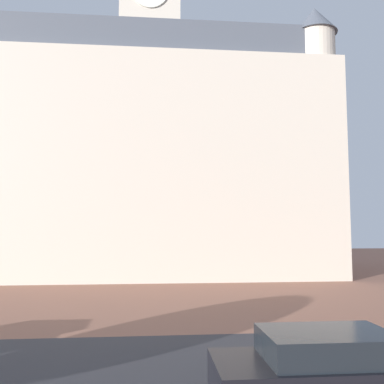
% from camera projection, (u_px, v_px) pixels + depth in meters
% --- Properties ---
extents(ground_plane, '(120.00, 120.00, 0.00)m').
position_uv_depth(ground_plane, '(204.00, 379.00, 9.52)').
color(ground_plane, '#93604C').
extents(street_asphalt_strip, '(120.00, 8.21, 0.00)m').
position_uv_depth(street_asphalt_strip, '(205.00, 381.00, 9.42)').
color(street_asphalt_strip, '#2D2D33').
rests_on(street_asphalt_strip, ground_plane).
extents(landmark_building, '(28.61, 15.97, 30.52)m').
position_uv_depth(landmark_building, '(143.00, 158.00, 34.40)').
color(landmark_building, beige).
rests_on(landmark_building, ground_plane).
extents(car_black, '(4.44, 2.10, 1.51)m').
position_uv_depth(car_black, '(328.00, 373.00, 7.89)').
color(car_black, black).
rests_on(car_black, ground_plane).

